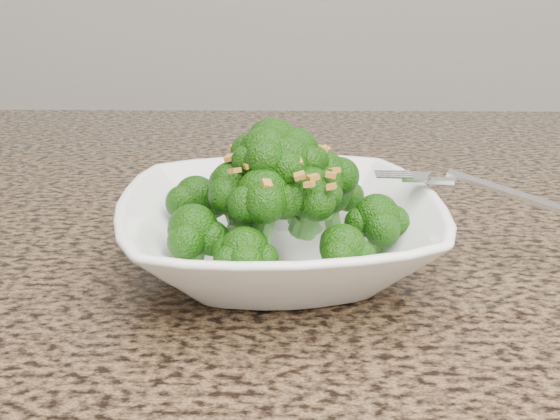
# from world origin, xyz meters

# --- Properties ---
(granite_counter) EXTENTS (1.64, 1.04, 0.03)m
(granite_counter) POSITION_xyz_m (0.00, 0.30, 0.89)
(granite_counter) COLOR brown
(granite_counter) RESTS_ON cabinet
(bowl) EXTENTS (0.28, 0.28, 0.06)m
(bowl) POSITION_xyz_m (-0.15, 0.22, 0.93)
(bowl) COLOR white
(bowl) RESTS_ON granite_counter
(broccoli_pile) EXTENTS (0.22, 0.22, 0.08)m
(broccoli_pile) POSITION_xyz_m (-0.15, 0.22, 1.00)
(broccoli_pile) COLOR #194E09
(broccoli_pile) RESTS_ON bowl
(garlic_topping) EXTENTS (0.13, 0.13, 0.01)m
(garlic_topping) POSITION_xyz_m (-0.15, 0.22, 1.04)
(garlic_topping) COLOR #BC862E
(garlic_topping) RESTS_ON broccoli_pile
(fork) EXTENTS (0.18, 0.10, 0.01)m
(fork) POSITION_xyz_m (-0.02, 0.24, 0.97)
(fork) COLOR silver
(fork) RESTS_ON bowl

